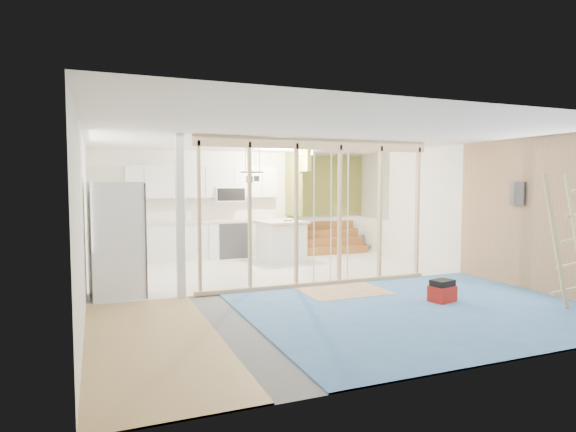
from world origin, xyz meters
name	(u,v)px	position (x,y,z in m)	size (l,w,h in m)	color
room	(303,214)	(0.00, 0.00, 1.30)	(7.01, 8.01, 2.61)	slate
floor_overlays	(305,286)	(0.07, 0.06, 0.01)	(7.00, 8.00, 0.03)	silver
stud_frame	(291,198)	(-0.22, 0.00, 1.58)	(4.66, 0.14, 2.60)	tan
base_cabinets	(178,243)	(-1.61, 3.36, 0.47)	(4.45, 2.24, 0.93)	silver
upper_cabinets	(207,183)	(-0.84, 3.82, 1.82)	(3.60, 0.41, 0.85)	silver
green_partition	(318,217)	(2.04, 3.66, 0.94)	(2.25, 1.51, 2.60)	olive
pot_rack	(252,175)	(-0.31, 1.89, 2.00)	(0.52, 0.52, 0.72)	black
sheathing_panel	(549,216)	(3.48, -2.00, 1.30)	(0.02, 4.00, 2.60)	tan
electrical_panel	(517,193)	(3.43, -1.40, 1.65)	(0.04, 0.30, 0.40)	#3A3A40
ceiling_light	(306,153)	(1.40, 3.00, 2.54)	(0.32, 0.32, 0.08)	#FFEABF
fridge	(117,240)	(-3.03, 0.45, 0.92)	(0.87, 0.84, 1.85)	white
island	(281,242)	(0.60, 2.60, 0.48)	(1.07, 1.07, 0.96)	white
bowl	(288,220)	(0.72, 2.51, 0.99)	(0.24, 0.24, 0.06)	white
soap_bottle_a	(186,216)	(-1.39, 3.60, 1.07)	(0.10, 0.11, 0.27)	silver
soap_bottle_b	(270,215)	(0.70, 3.61, 1.04)	(0.10, 0.10, 0.21)	white
toolbox	(442,292)	(1.56, -1.77, 0.17)	(0.43, 0.36, 0.35)	#AB180F
ladder	(569,241)	(3.05, -2.70, 0.99)	(1.04, 0.18, 1.94)	tan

